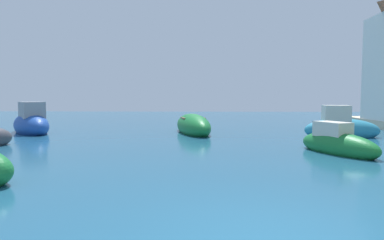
# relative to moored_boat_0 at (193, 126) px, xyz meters

# --- Properties ---
(moored_boat_0) EXTENTS (2.81, 5.32, 1.38)m
(moored_boat_0) POSITION_rel_moored_boat_0_xyz_m (0.00, 0.00, 0.00)
(moored_boat_0) COLOR #197233
(moored_boat_0) RESTS_ON ground
(moored_boat_2) EXTENTS (3.95, 4.28, 2.08)m
(moored_boat_2) POSITION_rel_moored_boat_0_xyz_m (-9.08, -0.35, 0.14)
(moored_boat_2) COLOR #1E479E
(moored_boat_2) RESTS_ON ground
(moored_boat_3) EXTENTS (2.43, 3.50, 1.34)m
(moored_boat_3) POSITION_rel_moored_boat_0_xyz_m (5.43, -6.51, -0.04)
(moored_boat_3) COLOR #197233
(moored_boat_3) RESTS_ON ground
(moored_boat_6) EXTENTS (3.77, 1.78, 1.87)m
(moored_boat_6) POSITION_rel_moored_boat_0_xyz_m (7.53, -1.58, 0.07)
(moored_boat_6) COLOR teal
(moored_boat_6) RESTS_ON ground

